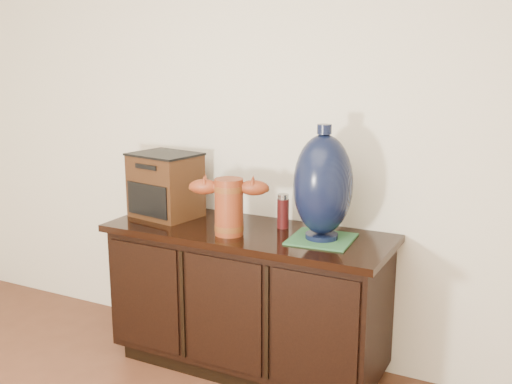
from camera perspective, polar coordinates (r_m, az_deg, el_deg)
The scene contains 6 objects.
sideboard at distance 3.15m, azimuth -0.79°, elevation -10.06°, with size 1.46×0.56×0.75m.
terracotta_vessel at distance 2.91m, azimuth -2.59°, elevation -1.08°, with size 0.39×0.21×0.28m.
tv_radio at distance 3.27m, azimuth -8.62°, elevation 0.66°, with size 0.39×0.34×0.35m.
green_mat at distance 2.88m, azimuth 6.27°, elevation -4.46°, with size 0.29×0.29×0.01m, color #2A5F35.
lamp_base at distance 2.81m, azimuth 6.40°, elevation 0.65°, with size 0.30×0.30×0.54m.
spray_can at distance 3.04m, azimuth 2.59°, elevation -1.85°, with size 0.06×0.06×0.18m.
Camera 1 is at (1.35, -0.34, 1.61)m, focal length 42.00 mm.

